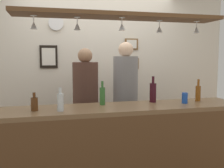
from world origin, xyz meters
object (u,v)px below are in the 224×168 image
(person_left_brown_shirt, at_px, (86,97))
(bottle_beer_amber_tall, at_px, (198,93))
(wall_clock, at_px, (56,23))
(bottle_beer_brown_stubby, at_px, (34,104))
(drink_can, at_px, (185,98))
(bottle_soda_clear, at_px, (60,102))
(picture_frame_lower_pair, at_px, (130,64))
(bottle_beer_green_import, at_px, (102,95))
(bottle_wine_dark_red, at_px, (153,92))
(picture_frame_caricature, at_px, (49,57))
(picture_frame_upper_small, at_px, (131,44))
(person_middle_grey_shirt, at_px, (126,92))

(person_left_brown_shirt, bearing_deg, bottle_beer_amber_tall, -29.76)
(person_left_brown_shirt, xyz_separation_m, wall_clock, (-0.35, 0.60, 1.05))
(bottle_beer_brown_stubby, xyz_separation_m, drink_can, (1.63, 0.01, -0.01))
(bottle_soda_clear, relative_size, bottle_beer_amber_tall, 0.88)
(picture_frame_lower_pair, bearing_deg, bottle_soda_clear, -128.26)
(bottle_beer_green_import, bearing_deg, bottle_beer_brown_stubby, -168.47)
(bottle_wine_dark_red, xyz_separation_m, picture_frame_lower_pair, (0.12, 1.26, 0.29))
(drink_can, distance_m, picture_frame_caricature, 2.10)
(bottle_beer_green_import, bearing_deg, picture_frame_lower_pair, 60.44)
(picture_frame_caricature, relative_size, picture_frame_upper_small, 1.55)
(bottle_soda_clear, relative_size, drink_can, 1.89)
(bottle_beer_amber_tall, bearing_deg, bottle_beer_brown_stubby, -176.82)
(person_left_brown_shirt, bearing_deg, bottle_beer_brown_stubby, -127.07)
(person_left_brown_shirt, xyz_separation_m, bottle_beer_brown_stubby, (-0.61, -0.81, 0.09))
(bottle_beer_brown_stubby, bearing_deg, drink_can, 0.32)
(drink_can, bearing_deg, picture_frame_caricature, 136.31)
(person_left_brown_shirt, height_order, picture_frame_caricature, picture_frame_caricature)
(bottle_beer_amber_tall, height_order, drink_can, bottle_beer_amber_tall)
(person_left_brown_shirt, height_order, bottle_wine_dark_red, person_left_brown_shirt)
(person_middle_grey_shirt, bearing_deg, picture_frame_lower_pair, 67.17)
(bottle_beer_amber_tall, distance_m, bottle_beer_brown_stubby, 1.86)
(drink_can, relative_size, picture_frame_lower_pair, 0.41)
(picture_frame_upper_small, relative_size, picture_frame_lower_pair, 0.73)
(person_left_brown_shirt, xyz_separation_m, picture_frame_upper_small, (0.84, 0.61, 0.75))
(picture_frame_caricature, xyz_separation_m, picture_frame_lower_pair, (1.28, 0.00, -0.11))
(person_left_brown_shirt, distance_m, wall_clock, 1.26)
(picture_frame_lower_pair, xyz_separation_m, wall_clock, (-1.16, -0.01, 0.61))
(person_left_brown_shirt, distance_m, picture_frame_upper_small, 1.28)
(bottle_beer_green_import, bearing_deg, picture_frame_caricature, 113.58)
(bottle_soda_clear, distance_m, bottle_wine_dark_red, 1.09)
(person_left_brown_shirt, relative_size, bottle_wine_dark_red, 5.49)
(bottle_beer_amber_tall, relative_size, drink_can, 2.13)
(wall_clock, bearing_deg, bottle_soda_clear, -90.82)
(bottle_soda_clear, bearing_deg, wall_clock, 89.18)
(person_left_brown_shirt, relative_size, picture_frame_upper_small, 7.49)
(bottle_soda_clear, relative_size, bottle_wine_dark_red, 0.77)
(person_middle_grey_shirt, relative_size, picture_frame_caricature, 5.11)
(bottle_wine_dark_red, distance_m, drink_can, 0.36)
(bottle_beer_amber_tall, xyz_separation_m, bottle_wine_dark_red, (-0.55, 0.06, 0.02))
(person_middle_grey_shirt, xyz_separation_m, bottle_beer_brown_stubby, (-1.17, -0.81, 0.03))
(bottle_beer_green_import, relative_size, bottle_beer_amber_tall, 1.00)
(bottle_beer_amber_tall, xyz_separation_m, bottle_beer_brown_stubby, (-1.85, -0.10, -0.03))
(picture_frame_upper_small, bearing_deg, person_left_brown_shirt, -144.08)
(picture_frame_caricature, bearing_deg, bottle_wine_dark_red, -47.33)
(person_left_brown_shirt, height_order, picture_frame_upper_small, picture_frame_upper_small)
(bottle_soda_clear, bearing_deg, bottle_beer_green_import, 26.02)
(bottle_beer_green_import, height_order, picture_frame_upper_small, picture_frame_upper_small)
(bottle_beer_green_import, height_order, drink_can, bottle_beer_green_import)
(drink_can, bearing_deg, bottle_beer_brown_stubby, -179.68)
(bottle_beer_amber_tall, xyz_separation_m, drink_can, (-0.23, -0.09, -0.04))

